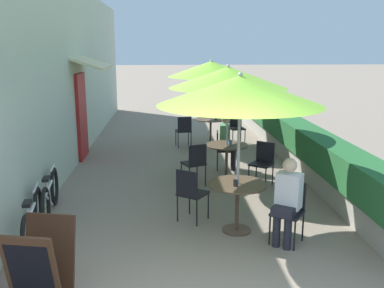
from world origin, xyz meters
The scene contains 23 objects.
cafe_facade_wall centered at (-2.54, 7.38, 2.09)m, with size 0.98×15.04×4.20m.
planter_hedge centered at (2.75, 7.42, 0.54)m, with size 0.60×14.04×1.01m.
patio_table_near centered at (0.73, 2.18, 0.58)m, with size 0.88×0.88×0.75m.
patio_umbrella_near centered at (0.73, 2.18, 2.13)m, with size 2.37×2.37×2.39m.
cafe_chair_near_left centered at (0.05, 2.57, 0.52)m, with size 0.56×0.56×0.87m.
cafe_chair_near_right centered at (1.41, 1.79, 0.52)m, with size 0.56×0.56×0.87m.
seated_patron_near_right centered at (1.35, 1.70, 0.69)m, with size 0.49×0.51×1.25m.
coffee_cup_near centered at (0.68, 2.06, 0.80)m, with size 0.07×0.07×0.09m.
patio_table_mid centered at (0.93, 4.73, 0.58)m, with size 0.88×0.88×0.75m.
patio_umbrella_mid centered at (0.93, 4.73, 2.13)m, with size 2.37×2.37×2.39m.
cafe_chair_mid_left centered at (0.94, 5.51, 0.52)m, with size 0.44×0.44×0.87m.
seated_patron_mid_left centered at (1.05, 5.50, 0.69)m, with size 0.43×0.36×1.25m.
cafe_chair_mid_right centered at (0.25, 4.34, 0.52)m, with size 0.53×0.53×0.87m.
cafe_chair_mid_back centered at (1.61, 4.33, 0.52)m, with size 0.56×0.56×0.87m.
coffee_cup_mid centered at (1.01, 4.74, 0.80)m, with size 0.07×0.07×0.09m.
patio_table_far centered at (0.93, 7.91, 0.58)m, with size 0.88×0.88×0.75m.
patio_umbrella_far centered at (0.93, 7.91, 2.13)m, with size 2.37×2.37×2.39m.
cafe_chair_far_left centered at (0.17, 7.71, 0.52)m, with size 0.46×0.46×0.87m.
cafe_chair_far_right centered at (1.69, 8.10, 0.52)m, with size 0.46×0.46×0.87m.
coffee_cup_far centered at (1.07, 7.85, 0.80)m, with size 0.07×0.07×0.09m.
bicycle_leaning centered at (-2.20, 1.89, 0.35)m, with size 0.32×1.75×0.75m.
bicycle_second centered at (-2.22, 2.93, 0.35)m, with size 0.28×1.76×0.76m.
menu_board centered at (-1.66, 0.39, 0.47)m, with size 0.67×0.73×0.95m.
Camera 1 is at (-0.33, -3.81, 2.75)m, focal length 40.00 mm.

